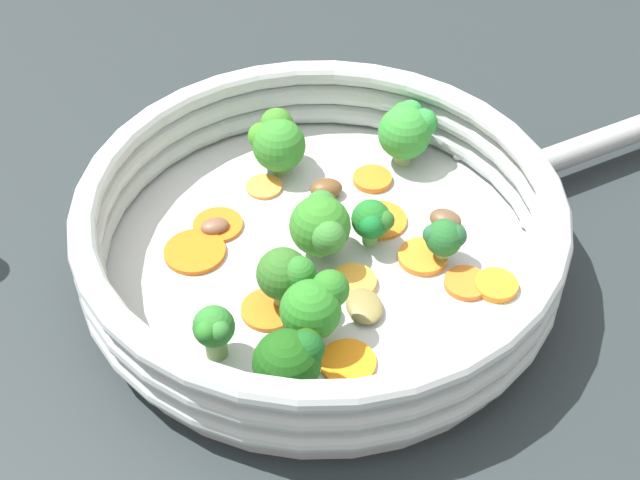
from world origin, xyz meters
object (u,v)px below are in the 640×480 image
object	(u,v)px
carrot_slice_3	(422,259)
mushroom_piece_3	(364,306)
carrot_slice_1	(353,282)
mushroom_piece_1	(323,188)
carrot_slice_4	(496,285)
broccoli_floret_1	(325,227)
carrot_slice_9	(379,220)
broccoli_floret_7	(407,129)
broccoli_floret_4	(372,221)
broccoli_floret_0	(292,360)
broccoli_floret_2	(445,239)
carrot_slice_7	(348,362)
broccoli_floret_3	(319,306)
carrot_slice_10	(268,310)
carrot_slice_5	(372,179)
broccoli_floret_6	(214,330)
broccoli_floret_8	(277,140)
mushroom_piece_2	(215,226)
carrot_slice_0	(218,225)
carrot_slice_2	(264,187)
carrot_slice_8	(195,252)
broccoli_floret_5	(287,275)
skillet	(320,262)
mushroom_piece_0	(445,219)
carrot_slice_6	(466,283)

from	to	relation	value
carrot_slice_3	mushroom_piece_3	size ratio (longest dim) A/B	1.09
carrot_slice_1	mushroom_piece_1	size ratio (longest dim) A/B	1.30
carrot_slice_4	broccoli_floret_1	xyz separation A→B (m)	(0.13, -0.02, 0.03)
carrot_slice_9	broccoli_floret_1	bearing A→B (deg)	46.00
broccoli_floret_7	mushroom_piece_1	size ratio (longest dim) A/B	2.02
broccoli_floret_4	broccoli_floret_0	bearing A→B (deg)	71.55
mushroom_piece_1	broccoli_floret_2	bearing A→B (deg)	144.03
carrot_slice_3	broccoli_floret_0	distance (m)	0.16
carrot_slice_7	broccoli_floret_3	size ratio (longest dim) A/B	0.71
carrot_slice_10	carrot_slice_5	bearing A→B (deg)	-115.12
broccoli_floret_2	broccoli_floret_6	world-z (taller)	broccoli_floret_6
carrot_slice_3	broccoli_floret_7	size ratio (longest dim) A/B	0.70
carrot_slice_4	broccoli_floret_4	bearing A→B (deg)	-23.37
carrot_slice_3	carrot_slice_1	bearing A→B (deg)	28.89
carrot_slice_4	broccoli_floret_8	world-z (taller)	broccoli_floret_8
carrot_slice_1	mushroom_piece_2	size ratio (longest dim) A/B	1.54
carrot_slice_0	mushroom_piece_2	distance (m)	0.01
broccoli_floret_3	carrot_slice_2	bearing A→B (deg)	-70.03
carrot_slice_8	broccoli_floret_5	xyz separation A→B (m)	(-0.08, 0.05, 0.03)
carrot_slice_7	mushroom_piece_1	distance (m)	0.17
mushroom_piece_2	broccoli_floret_2	bearing A→B (deg)	173.40
carrot_slice_2	mushroom_piece_2	bearing A→B (deg)	59.11
skillet	broccoli_floret_4	xyz separation A→B (m)	(-0.04, -0.01, 0.03)
broccoli_floret_3	broccoli_floret_7	xyz separation A→B (m)	(-0.06, -0.20, -0.00)
carrot_slice_7	broccoli_floret_3	bearing A→B (deg)	-43.72
carrot_slice_3	broccoli_floret_6	size ratio (longest dim) A/B	0.87
mushroom_piece_0	broccoli_floret_5	bearing A→B (deg)	39.06
carrot_slice_2	carrot_slice_7	size ratio (longest dim) A/B	0.77
broccoli_floret_2	mushroom_piece_2	distance (m)	0.18
carrot_slice_6	broccoli_floret_4	distance (m)	0.08
carrot_slice_7	mushroom_piece_0	bearing A→B (deg)	-116.01
carrot_slice_1	carrot_slice_2	world-z (taller)	carrot_slice_1
mushroom_piece_2	carrot_slice_9	bearing A→B (deg)	-170.94
carrot_slice_1	mushroom_piece_1	xyz separation A→B (m)	(0.03, -0.10, 0.00)
carrot_slice_5	broccoli_floret_4	bearing A→B (deg)	91.12
skillet	mushroom_piece_3	distance (m)	0.07
broccoli_floret_6	mushroom_piece_1	xyz separation A→B (m)	(-0.06, -0.17, -0.02)
skillet	mushroom_piece_0	world-z (taller)	mushroom_piece_0
carrot_slice_2	carrot_slice_1	bearing A→B (deg)	127.20
carrot_slice_0	broccoli_floret_5	distance (m)	0.11
mushroom_piece_2	mushroom_piece_0	bearing A→B (deg)	-173.89
carrot_slice_2	carrot_slice_3	distance (m)	0.15
broccoli_floret_2	broccoli_floret_4	bearing A→B (deg)	-15.97
carrot_slice_1	mushroom_piece_0	world-z (taller)	mushroom_piece_0
broccoli_floret_8	mushroom_piece_1	size ratio (longest dim) A/B	1.96
carrot_slice_8	broccoli_floret_7	xyz separation A→B (m)	(-0.16, -0.13, 0.03)
carrot_slice_9	broccoli_floret_2	size ratio (longest dim) A/B	1.16
broccoli_floret_1	mushroom_piece_0	distance (m)	0.10
mushroom_piece_1	broccoli_floret_6	bearing A→B (deg)	70.50
broccoli_floret_2	broccoli_floret_4	world-z (taller)	same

